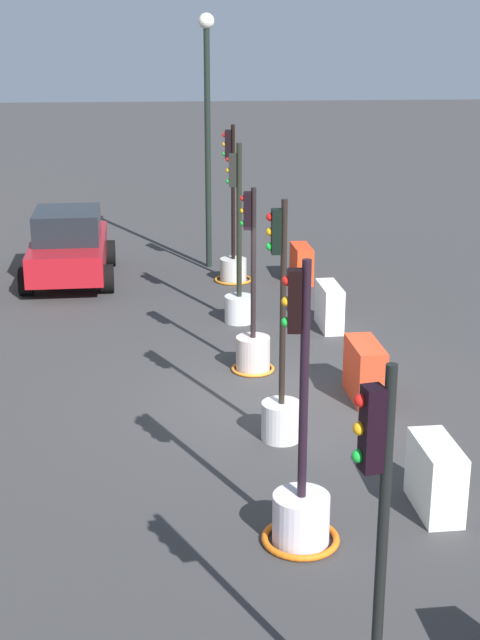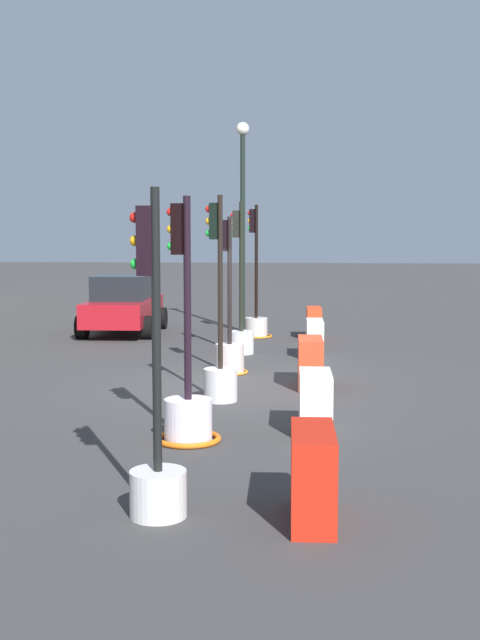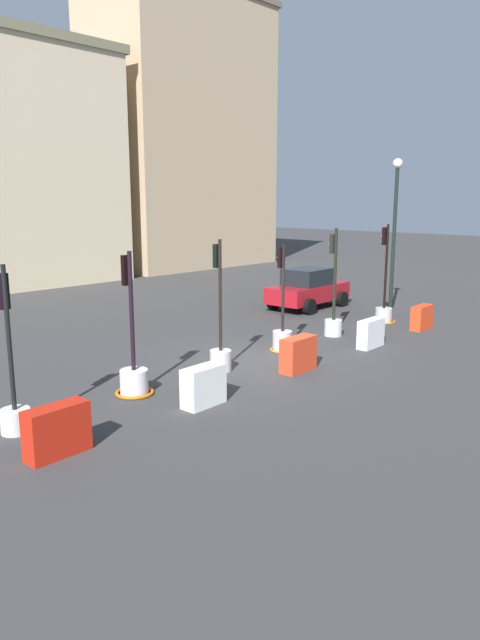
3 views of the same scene
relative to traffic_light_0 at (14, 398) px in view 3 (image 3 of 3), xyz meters
The scene contains 16 objects.
ground_plane 7.02m from the traffic_light_0, ahead, with size 120.00×120.00×0.00m, color #363636.
traffic_light_0 is the anchor object (origin of this frame).
traffic_light_1 2.93m from the traffic_light_0, ahead, with size 0.89×0.89×3.29m.
traffic_light_2 5.61m from the traffic_light_0, ahead, with size 0.56×0.56×3.42m.
traffic_light_3 8.33m from the traffic_light_0, ahead, with size 0.74×0.74×3.12m.
traffic_light_4 10.99m from the traffic_light_0, ahead, with size 0.58×0.58×3.51m.
traffic_light_5 14.03m from the traffic_light_0, ahead, with size 0.87×0.87×3.53m.
construction_barrier_0 1.56m from the traffic_light_0, 89.87° to the right, with size 1.15×0.46×0.91m.
construction_barrier_1 3.84m from the traffic_light_0, 24.48° to the right, with size 1.02×0.47×0.88m.
construction_barrier_2 7.14m from the traffic_light_0, 12.27° to the right, with size 1.11×0.47×0.90m.
construction_barrier_3 10.59m from the traffic_light_0, ahead, with size 1.07×0.40×0.86m.
construction_barrier_4 13.96m from the traffic_light_0, ahead, with size 1.03×0.41×0.83m.
car_red_compact 14.93m from the traffic_light_0, 14.25° to the left, with size 3.85×2.10×1.63m.
building_main_facade 22.42m from the traffic_light_0, 63.61° to the left, with size 11.22×6.94×12.25m.
building_corner_block 30.29m from the traffic_light_0, 41.76° to the left, with size 11.98×6.99×17.06m.
street_lamp_post 15.68m from the traffic_light_0, ahead, with size 0.36×0.36×5.87m.
Camera 3 is at (-11.86, -10.07, 4.42)m, focal length 32.88 mm.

